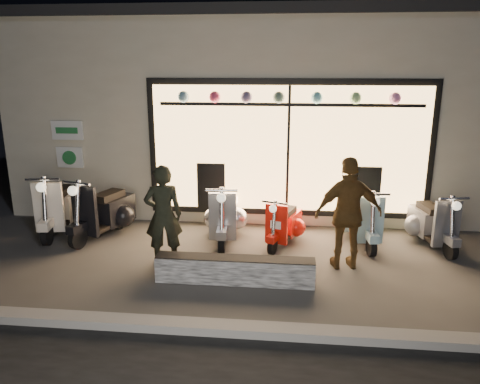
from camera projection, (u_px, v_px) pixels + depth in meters
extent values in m
plane|color=#383533|center=(235.00, 264.00, 7.58)|extent=(40.00, 40.00, 0.00)
cube|color=slate|center=(216.00, 328.00, 5.64)|extent=(40.00, 0.25, 0.12)
cube|color=beige|center=(258.00, 110.00, 11.83)|extent=(10.00, 6.00, 4.00)
cube|color=black|center=(258.00, 22.00, 11.27)|extent=(10.20, 6.20, 0.20)
cube|color=black|center=(288.00, 149.00, 8.98)|extent=(5.45, 0.06, 2.65)
cube|color=#FFBF6B|center=(288.00, 149.00, 8.94)|extent=(5.20, 0.04, 2.40)
cube|color=black|center=(289.00, 105.00, 8.68)|extent=(4.90, 0.06, 0.06)
cube|color=white|center=(67.00, 130.00, 9.32)|extent=(0.65, 0.04, 0.38)
cube|color=white|center=(70.00, 157.00, 9.47)|extent=(0.55, 0.04, 0.42)
cube|color=black|center=(235.00, 270.00, 6.89)|extent=(2.34, 0.28, 0.40)
cylinder|color=black|center=(222.00, 243.00, 7.99)|extent=(0.13, 0.36, 0.35)
cylinder|color=black|center=(226.00, 223.00, 8.99)|extent=(0.15, 0.36, 0.35)
cube|color=#A1A2A6|center=(223.00, 217.00, 8.09)|extent=(0.48, 0.10, 0.85)
cube|color=#A1A2A6|center=(226.00, 214.00, 8.83)|extent=(0.48, 0.75, 0.48)
cube|color=black|center=(225.00, 201.00, 8.65)|extent=(0.33, 0.60, 0.12)
sphere|color=#FFF2CC|center=(221.00, 198.00, 7.76)|extent=(0.17, 0.17, 0.16)
cylinder|color=black|center=(272.00, 246.00, 7.94)|extent=(0.17, 0.30, 0.29)
cylinder|color=black|center=(289.00, 230.00, 8.69)|extent=(0.19, 0.31, 0.29)
cube|color=red|center=(276.00, 224.00, 8.01)|extent=(0.39, 0.18, 0.70)
cube|color=red|center=(288.00, 222.00, 8.57)|extent=(0.53, 0.68, 0.39)
cube|color=black|center=(286.00, 211.00, 8.43)|extent=(0.38, 0.53, 0.10)
sphere|color=#FFF2CC|center=(273.00, 209.00, 7.76)|extent=(0.16, 0.16, 0.13)
cylinder|color=black|center=(78.00, 238.00, 8.17)|extent=(0.22, 0.39, 0.38)
cylinder|color=black|center=(118.00, 220.00, 9.15)|extent=(0.24, 0.40, 0.38)
cube|color=black|center=(85.00, 211.00, 8.26)|extent=(0.51, 0.23, 0.91)
cube|color=black|center=(114.00, 210.00, 8.99)|extent=(0.68, 0.88, 0.51)
cube|color=black|center=(109.00, 196.00, 8.80)|extent=(0.49, 0.69, 0.13)
sphere|color=#FFF2CC|center=(73.00, 191.00, 7.93)|extent=(0.21, 0.21, 0.17)
cylinder|color=black|center=(47.00, 235.00, 8.32)|extent=(0.17, 0.40, 0.38)
cylinder|color=black|center=(66.00, 215.00, 9.41)|extent=(0.19, 0.40, 0.38)
cube|color=beige|center=(49.00, 207.00, 8.43)|extent=(0.53, 0.16, 0.93)
cube|color=beige|center=(63.00, 205.00, 9.24)|extent=(0.59, 0.86, 0.52)
cube|color=black|center=(60.00, 191.00, 9.04)|extent=(0.41, 0.68, 0.14)
sphere|color=#FFF2CC|center=(41.00, 187.00, 8.08)|extent=(0.19, 0.19, 0.17)
cylinder|color=black|center=(371.00, 246.00, 7.85)|extent=(0.13, 0.35, 0.34)
cylinder|color=black|center=(357.00, 226.00, 8.83)|extent=(0.15, 0.35, 0.34)
cube|color=#8FBCCB|center=(370.00, 220.00, 7.95)|extent=(0.47, 0.12, 0.83)
cube|color=#8FBCCB|center=(359.00, 217.00, 8.67)|extent=(0.49, 0.75, 0.46)
cube|color=black|center=(362.00, 204.00, 8.50)|extent=(0.34, 0.59, 0.12)
sphere|color=#FFF2CC|center=(375.00, 202.00, 7.63)|extent=(0.17, 0.17, 0.15)
cylinder|color=black|center=(451.00, 250.00, 7.72)|extent=(0.17, 0.35, 0.33)
cylinder|color=black|center=(422.00, 230.00, 8.66)|extent=(0.18, 0.35, 0.33)
cube|color=slate|center=(447.00, 224.00, 7.82)|extent=(0.45, 0.16, 0.80)
cube|color=slate|center=(426.00, 221.00, 8.51)|extent=(0.55, 0.76, 0.45)
cube|color=black|center=(430.00, 208.00, 8.35)|extent=(0.38, 0.59, 0.12)
sphere|color=#FFF2CC|center=(457.00, 206.00, 7.51)|extent=(0.17, 0.17, 0.15)
imported|color=black|center=(163.00, 215.00, 7.41)|extent=(0.67, 0.53, 1.63)
imported|color=brown|center=(348.00, 214.00, 7.24)|extent=(1.10, 0.59, 1.79)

